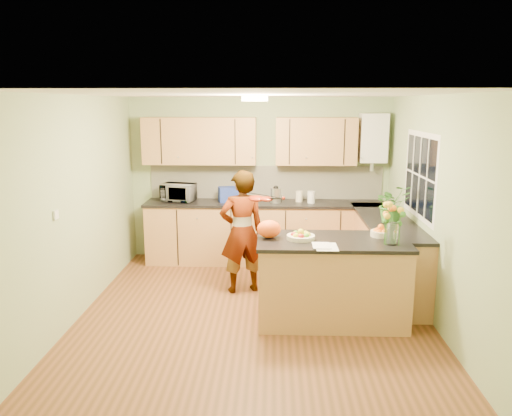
{
  "coord_description": "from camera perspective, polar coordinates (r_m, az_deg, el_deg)",
  "views": [
    {
      "loc": [
        0.22,
        -5.45,
        2.41
      ],
      "look_at": [
        0.01,
        0.5,
        1.15
      ],
      "focal_mm": 35.0,
      "sensor_mm": 36.0,
      "label": 1
    }
  ],
  "objects": [
    {
      "name": "floor",
      "position": [
        5.97,
        -0.25,
        -11.91
      ],
      "size": [
        4.5,
        4.5,
        0.0
      ],
      "primitive_type": "plane",
      "color": "brown",
      "rests_on": "ground"
    },
    {
      "name": "ceiling",
      "position": [
        5.46,
        -0.27,
        12.86
      ],
      "size": [
        4.0,
        4.5,
        0.02
      ],
      "primitive_type": "cube",
      "color": "white",
      "rests_on": "wall_back"
    },
    {
      "name": "wall_back",
      "position": [
        7.79,
        0.4,
        3.35
      ],
      "size": [
        4.0,
        0.02,
        2.5
      ],
      "primitive_type": "cube",
      "color": "#97AB7A",
      "rests_on": "floor"
    },
    {
      "name": "wall_front",
      "position": [
        3.41,
        -1.77,
        -7.95
      ],
      "size": [
        4.0,
        0.02,
        2.5
      ],
      "primitive_type": "cube",
      "color": "#97AB7A",
      "rests_on": "floor"
    },
    {
      "name": "wall_left",
      "position": [
        6.0,
        -19.71,
        0.06
      ],
      "size": [
        0.02,
        4.5,
        2.5
      ],
      "primitive_type": "cube",
      "color": "#97AB7A",
      "rests_on": "floor"
    },
    {
      "name": "wall_right",
      "position": [
        5.85,
        19.7,
        -0.22
      ],
      "size": [
        0.02,
        4.5,
        2.5
      ],
      "primitive_type": "cube",
      "color": "#97AB7A",
      "rests_on": "floor"
    },
    {
      "name": "back_counter",
      "position": [
        7.65,
        1.07,
        -2.76
      ],
      "size": [
        3.64,
        0.62,
        0.94
      ],
      "color": "#BB7A4A",
      "rests_on": "floor"
    },
    {
      "name": "right_counter",
      "position": [
        6.76,
        14.65,
        -5.15
      ],
      "size": [
        0.62,
        2.24,
        0.94
      ],
      "color": "#BB7A4A",
      "rests_on": "floor"
    },
    {
      "name": "splashback",
      "position": [
        7.78,
        1.13,
        2.97
      ],
      "size": [
        3.6,
        0.02,
        0.52
      ],
      "primitive_type": "cube",
      "color": "silver",
      "rests_on": "back_counter"
    },
    {
      "name": "upper_cabinets",
      "position": [
        7.56,
        -0.98,
        7.67
      ],
      "size": [
        3.2,
        0.34,
        0.7
      ],
      "color": "#BB7A4A",
      "rests_on": "wall_back"
    },
    {
      "name": "boiler",
      "position": [
        7.71,
        13.23,
        7.78
      ],
      "size": [
        0.4,
        0.3,
        0.86
      ],
      "color": "white",
      "rests_on": "wall_back"
    },
    {
      "name": "window_right",
      "position": [
        6.37,
        18.22,
        3.56
      ],
      "size": [
        0.01,
        1.3,
        1.05
      ],
      "color": "white",
      "rests_on": "wall_right"
    },
    {
      "name": "light_switch",
      "position": [
        5.44,
        -21.9,
        -0.72
      ],
      "size": [
        0.02,
        0.09,
        0.09
      ],
      "primitive_type": "cube",
      "color": "white",
      "rests_on": "wall_left"
    },
    {
      "name": "ceiling_lamp",
      "position": [
        5.76,
        -0.15,
        12.42
      ],
      "size": [
        0.3,
        0.3,
        0.07
      ],
      "color": "#FFEABF",
      "rests_on": "ceiling"
    },
    {
      "name": "peninsula_island",
      "position": [
        5.68,
        8.61,
        -8.16
      ],
      "size": [
        1.65,
        0.84,
        0.94
      ],
      "color": "#BB7A4A",
      "rests_on": "floor"
    },
    {
      "name": "fruit_dish",
      "position": [
        5.49,
        5.14,
        -3.13
      ],
      "size": [
        0.31,
        0.31,
        0.11
      ],
      "color": "beige",
      "rests_on": "peninsula_island"
    },
    {
      "name": "orange_bowl",
      "position": [
        5.75,
        14.06,
        -2.63
      ],
      "size": [
        0.22,
        0.22,
        0.13
      ],
      "color": "beige",
      "rests_on": "peninsula_island"
    },
    {
      "name": "flower_vase",
      "position": [
        5.39,
        15.45,
        -0.56
      ],
      "size": [
        0.28,
        0.28,
        0.52
      ],
      "rotation": [
        0.0,
        0.0,
        0.27
      ],
      "color": "silver",
      "rests_on": "peninsula_island"
    },
    {
      "name": "orange_bag",
      "position": [
        5.52,
        1.49,
        -2.41
      ],
      "size": [
        0.32,
        0.29,
        0.2
      ],
      "primitive_type": "ellipsoid",
      "rotation": [
        0.0,
        0.0,
        -0.27
      ],
      "color": "#FF5515",
      "rests_on": "peninsula_island"
    },
    {
      "name": "papers",
      "position": [
        5.23,
        8.05,
        -4.39
      ],
      "size": [
        0.23,
        0.31,
        0.01
      ],
      "primitive_type": "cube",
      "color": "white",
      "rests_on": "peninsula_island"
    },
    {
      "name": "violinist",
      "position": [
        6.38,
        -1.62,
        -2.74
      ],
      "size": [
        0.67,
        0.55,
        1.59
      ],
      "primitive_type": "imported",
      "rotation": [
        0.0,
        0.0,
        3.48
      ],
      "color": "tan",
      "rests_on": "floor"
    },
    {
      "name": "violin",
      "position": [
        6.05,
        0.11,
        1.1
      ],
      "size": [
        0.57,
        0.49,
        0.14
      ],
      "primitive_type": null,
      "rotation": [
        0.17,
        0.0,
        -0.61
      ],
      "color": "#531205",
      "rests_on": "violinist"
    },
    {
      "name": "microwave",
      "position": [
        7.7,
        -8.87,
        1.77
      ],
      "size": [
        0.55,
        0.43,
        0.27
      ],
      "primitive_type": "imported",
      "rotation": [
        0.0,
        0.0,
        -0.23
      ],
      "color": "white",
      "rests_on": "back_counter"
    },
    {
      "name": "blue_box",
      "position": [
        7.58,
        -3.21,
        1.57
      ],
      "size": [
        0.32,
        0.27,
        0.22
      ],
      "primitive_type": "cube",
      "rotation": [
        0.0,
        0.0,
        0.27
      ],
      "color": "navy",
      "rests_on": "back_counter"
    },
    {
      "name": "kettle",
      "position": [
        7.5,
        2.27,
        1.55
      ],
      "size": [
        0.16,
        0.16,
        0.3
      ],
      "rotation": [
        0.0,
        0.0,
        0.15
      ],
      "color": "silver",
      "rests_on": "back_counter"
    },
    {
      "name": "jar_cream",
      "position": [
        7.59,
        4.96,
        1.34
      ],
      "size": [
        0.11,
        0.11,
        0.16
      ],
      "primitive_type": "cylinder",
      "rotation": [
        0.0,
        0.0,
        0.05
      ],
      "color": "beige",
      "rests_on": "back_counter"
    },
    {
      "name": "jar_white",
      "position": [
        7.51,
        6.33,
        1.25
      ],
      "size": [
        0.13,
        0.13,
        0.18
      ],
      "primitive_type": "cylinder",
      "rotation": [
        0.0,
        0.0,
        -0.19
      ],
      "color": "white",
      "rests_on": "back_counter"
    },
    {
      "name": "potted_plant",
      "position": [
        6.43,
        15.3,
        0.48
      ],
      "size": [
        0.52,
        0.48,
        0.48
      ],
      "primitive_type": "imported",
      "rotation": [
        0.0,
        0.0,
        0.26
      ],
      "color": "#387928",
      "rests_on": "right_counter"
    }
  ]
}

